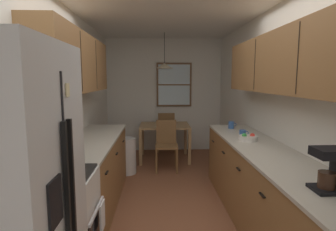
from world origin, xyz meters
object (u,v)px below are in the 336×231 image
object	(u,v)px
refrigerator	(2,223)
mug_spare	(231,125)
dining_table	(165,130)
coffee_maker	(334,169)
storage_canister	(68,149)
fruit_bowl	(248,138)
microwave_over_range	(28,83)
trash_bin	(127,156)
dining_chair_far	(166,130)
mug_by_coffeemaker	(243,133)
stove_range	(53,230)
dining_chair_near	(166,142)

from	to	relation	value
refrigerator	mug_spare	distance (m)	3.33
dining_table	coffee_maker	world-z (taller)	coffee_maker
storage_canister	fruit_bowl	world-z (taller)	storage_canister
microwave_over_range	trash_bin	xyz separation A→B (m)	(0.41, 2.62, -1.31)
dining_chair_far	dining_table	bearing A→B (deg)	-95.37
trash_bin	coffee_maker	bearing A→B (deg)	-59.95
dining_table	mug_by_coffeemaker	world-z (taller)	mug_by_coffeemaker
mug_by_coffeemaker	fruit_bowl	distance (m)	0.22
refrigerator	trash_bin	size ratio (longest dim) A/B	2.91
stove_range	trash_bin	size ratio (longest dim) A/B	1.75
dining_chair_far	mug_spare	xyz separation A→B (m)	(0.92, -2.03, 0.45)
storage_canister	mug_by_coffeemaker	xyz separation A→B (m)	(1.95, 0.95, -0.06)
refrigerator	dining_table	size ratio (longest dim) A/B	1.84
refrigerator	coffee_maker	bearing A→B (deg)	10.41
mug_by_coffeemaker	mug_spare	xyz separation A→B (m)	(0.01, 0.60, 0.01)
trash_bin	microwave_over_range	bearing A→B (deg)	-98.84
microwave_over_range	coffee_maker	distance (m)	2.22
dining_table	dining_chair_near	world-z (taller)	dining_chair_near
refrigerator	dining_chair_far	distance (m)	4.86
refrigerator	storage_canister	bearing A→B (deg)	91.55
dining_chair_near	coffee_maker	xyz separation A→B (m)	(1.01, -3.15, 0.55)
coffee_maker	mug_spare	bearing A→B (deg)	91.16
stove_range	storage_canister	distance (m)	0.70
mug_by_coffeemaker	fruit_bowl	xyz separation A→B (m)	(-0.01, -0.22, -0.01)
microwave_over_range	dining_table	size ratio (longest dim) A/B	0.61
storage_canister	refrigerator	bearing A→B (deg)	-88.45
fruit_bowl	stove_range	bearing A→B (deg)	-148.44
trash_bin	mug_by_coffeemaker	bearing A→B (deg)	-36.29
storage_canister	mug_by_coffeemaker	world-z (taller)	storage_canister
dining_table	trash_bin	xyz separation A→B (m)	(-0.68, -0.81, -0.30)
stove_range	storage_canister	world-z (taller)	storage_canister
refrigerator	storage_canister	distance (m)	1.16
mug_by_coffeemaker	mug_spare	bearing A→B (deg)	88.65
dining_chair_near	refrigerator	bearing A→B (deg)	-105.42
trash_bin	mug_by_coffeemaker	distance (m)	2.14
dining_table	storage_canister	distance (m)	3.16
dining_table	mug_spare	world-z (taller)	mug_spare
dining_table	trash_bin	world-z (taller)	dining_table
refrigerator	dining_table	distance (m)	4.25
fruit_bowl	dining_chair_near	bearing A→B (deg)	120.06
coffee_maker	microwave_over_range	bearing A→B (deg)	171.08
dining_table	fruit_bowl	bearing A→B (deg)	-66.87
coffee_maker	trash_bin	bearing A→B (deg)	120.05
coffee_maker	storage_canister	bearing A→B (deg)	158.54
fruit_bowl	mug_by_coffeemaker	bearing A→B (deg)	88.63
refrigerator	stove_range	world-z (taller)	refrigerator
trash_bin	storage_canister	distance (m)	2.29
coffee_maker	fruit_bowl	world-z (taller)	coffee_maker
dining_chair_far	fruit_bowl	bearing A→B (deg)	-72.51
dining_table	storage_canister	world-z (taller)	storage_canister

